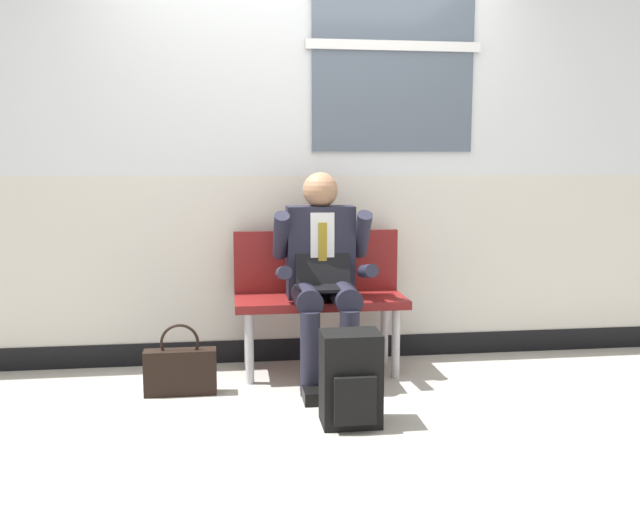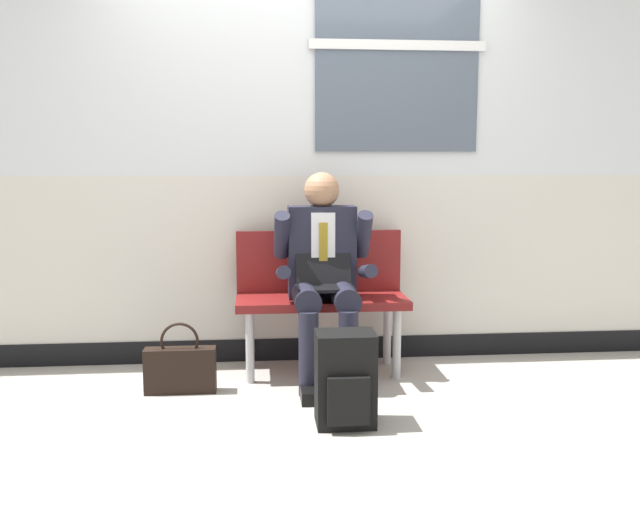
% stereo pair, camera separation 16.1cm
% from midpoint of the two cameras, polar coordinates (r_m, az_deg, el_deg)
% --- Properties ---
extents(ground_plane, '(18.00, 18.00, 0.00)m').
position_cam_midpoint_polar(ground_plane, '(3.90, -1.25, -11.37)').
color(ground_plane, '#9E9991').
extents(station_wall, '(6.77, 0.17, 2.90)m').
position_cam_midpoint_polar(station_wall, '(4.42, -2.30, 9.95)').
color(station_wall, silver).
rests_on(station_wall, ground).
extents(bench_with_person, '(1.03, 0.42, 0.86)m').
position_cam_midpoint_polar(bench_with_person, '(4.21, -1.20, -2.79)').
color(bench_with_person, maroon).
rests_on(bench_with_person, ground).
extents(person_seated, '(0.57, 0.70, 1.22)m').
position_cam_midpoint_polar(person_seated, '(4.00, -0.89, -1.30)').
color(person_seated, '#1E1E2D').
rests_on(person_seated, ground).
extents(backpack, '(0.29, 0.26, 0.46)m').
position_cam_midpoint_polar(backpack, '(3.41, 1.20, -10.21)').
color(backpack, black).
rests_on(backpack, ground).
extents(handbag, '(0.40, 0.11, 0.40)m').
position_cam_midpoint_polar(handbag, '(3.95, -12.66, -9.22)').
color(handbag, black).
rests_on(handbag, ground).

